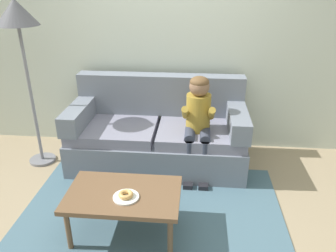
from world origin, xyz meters
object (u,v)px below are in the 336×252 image
coffee_table (124,197)px  toy_controller (90,197)px  donut (126,195)px  person_child (198,118)px  couch (158,134)px  floor_lamp (18,24)px

coffee_table → toy_controller: (-0.45, 0.42, -0.35)m
donut → toy_controller: donut is taller
coffee_table → person_child: 1.22m
couch → donut: bearing=-94.5°
coffee_table → toy_controller: bearing=136.6°
couch → person_child: bearing=-25.0°
donut → person_child: bearing=62.9°
couch → person_child: size_ratio=1.78×
toy_controller → floor_lamp: 1.88m
person_child → toy_controller: person_child is taller
couch → donut: couch is taller
toy_controller → floor_lamp: bearing=109.7°
donut → toy_controller: (-0.49, 0.49, -0.42)m
toy_controller → person_child: bearing=-0.1°
donut → couch: bearing=85.5°
couch → person_child: person_child is taller
coffee_table → toy_controller: 0.71m
person_child → floor_lamp: 2.06m
donut → coffee_table: bearing=119.2°
couch → toy_controller: 1.05m
donut → floor_lamp: (-1.29, 1.17, 1.14)m
coffee_table → donut: bearing=-60.8°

